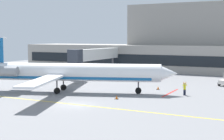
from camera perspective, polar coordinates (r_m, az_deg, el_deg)
The scene contains 8 objects.
ground at distance 40.85m, azimuth -6.39°, elevation -6.05°, with size 120.00×120.00×0.11m.
terminal_building at distance 84.73m, azimuth 10.95°, elevation 4.03°, with size 75.10×15.16×16.48m.
jet_bridge_west at distance 72.74m, azimuth -2.97°, elevation 2.65°, with size 2.40×19.20×5.82m.
regional_jet at distance 50.15m, azimuth -7.98°, elevation -0.38°, with size 31.51×26.52×8.23m.
pushback_tractor at distance 72.82m, azimuth -8.95°, elevation -0.17°, with size 2.82×3.24×2.15m.
marshaller at distance 48.39m, azimuth 12.33°, elevation -3.09°, with size 0.55×0.73×1.91m.
safety_cone_alpha at distance 52.93m, azimuth 7.89°, elevation -3.07°, with size 0.47×0.47×0.55m.
safety_cone_bravo at distance 44.37m, azimuth 0.81°, elevation -4.69°, with size 0.47×0.47×0.55m.
Camera 1 is at (21.82, -33.54, 8.16)m, focal length 53.40 mm.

